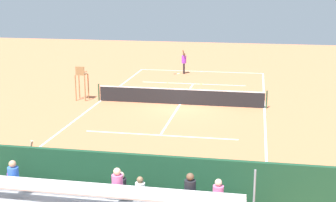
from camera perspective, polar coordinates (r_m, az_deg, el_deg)
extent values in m
plane|color=#CC7047|center=(29.01, 1.44, -0.40)|extent=(60.00, 60.00, 0.00)
cube|color=white|center=(39.66, 3.95, 3.52)|extent=(10.00, 0.10, 0.01)
cube|color=white|center=(18.77, -3.93, -8.70)|extent=(10.00, 0.10, 0.01)
cube|color=white|center=(28.68, 11.35, -0.85)|extent=(0.10, 22.00, 0.01)
cube|color=white|center=(30.17, -7.98, 0.04)|extent=(0.10, 22.00, 0.01)
cube|color=white|center=(34.84, 3.01, 2.05)|extent=(7.50, 0.10, 0.01)
cube|color=white|center=(23.29, -0.92, -4.07)|extent=(7.50, 0.10, 0.01)
cube|color=white|center=(29.01, 1.44, -0.40)|extent=(0.10, 12.10, 0.01)
cube|color=white|center=(39.66, 3.95, 3.52)|extent=(0.10, 0.30, 0.01)
cube|color=black|center=(28.90, 1.44, 0.47)|extent=(10.00, 0.02, 0.91)
cube|color=white|center=(28.79, 1.45, 1.41)|extent=(10.00, 0.04, 0.06)
cylinder|color=#2D5133|center=(28.55, 11.60, 0.18)|extent=(0.10, 0.10, 1.07)
cylinder|color=#2D5133|center=(30.08, -8.20, 1.03)|extent=(0.10, 0.10, 1.07)
cube|color=#194228|center=(15.72, -6.72, -9.49)|extent=(18.00, 0.16, 2.00)
cube|color=silver|center=(15.10, -7.61, -11.26)|extent=(8.60, 0.36, 0.04)
cube|color=silver|center=(14.86, -7.85, -10.85)|extent=(8.60, 0.03, 0.36)
cube|color=silver|center=(14.23, -8.67, -10.95)|extent=(8.60, 0.36, 0.04)
cube|color=silver|center=(13.99, -8.95, -10.51)|extent=(8.60, 0.03, 0.36)
cube|color=silver|center=(13.36, -9.88, -10.61)|extent=(8.60, 0.36, 0.04)
cube|color=silver|center=(13.12, -10.19, -10.13)|extent=(8.60, 0.03, 0.36)
cube|color=#2D2D33|center=(14.14, -5.41, -10.84)|extent=(0.32, 0.40, 0.12)
cylinder|color=black|center=(13.91, -5.57, -9.98)|extent=(0.30, 0.30, 0.45)
sphere|color=beige|center=(13.79, -5.60, -8.74)|extent=(0.20, 0.20, 0.20)
cube|color=#2D2D33|center=(14.94, -3.19, -11.26)|extent=(0.32, 0.40, 0.12)
cylinder|color=white|center=(14.72, -3.32, -10.46)|extent=(0.30, 0.30, 0.45)
sphere|color=#8C6647|center=(14.59, -3.34, -9.29)|extent=(0.20, 0.20, 0.20)
cube|color=#2D2D33|center=(16.36, -17.69, -9.62)|extent=(0.32, 0.40, 0.12)
cylinder|color=purple|center=(16.15, -17.97, -8.86)|extent=(0.30, 0.30, 0.45)
sphere|color=#8C6647|center=(16.03, -18.06, -7.79)|extent=(0.20, 0.20, 0.20)
cube|color=#2D2D33|center=(14.29, -17.53, -9.21)|extent=(0.32, 0.40, 0.12)
cylinder|color=blue|center=(14.09, -17.85, -8.33)|extent=(0.30, 0.30, 0.45)
sphere|color=tan|center=(13.97, -17.95, -7.09)|extent=(0.20, 0.20, 0.20)
cube|color=#2D2D33|center=(13.70, 5.97, -11.71)|extent=(0.32, 0.40, 0.12)
cylinder|color=pink|center=(13.47, 5.95, -10.84)|extent=(0.30, 0.30, 0.45)
sphere|color=beige|center=(13.33, 5.99, -9.57)|extent=(0.20, 0.20, 0.20)
cube|color=#2D2D33|center=(12.85, 2.68, -11.25)|extent=(0.32, 0.40, 0.12)
cylinder|color=black|center=(12.62, 2.62, -10.31)|extent=(0.30, 0.30, 0.45)
sphere|color=brown|center=(12.49, 2.64, -8.95)|extent=(0.20, 0.20, 0.20)
cube|color=#2D2D33|center=(13.22, -5.84, -10.55)|extent=(0.32, 0.40, 0.12)
cylinder|color=pink|center=(13.00, -6.02, -9.62)|extent=(0.30, 0.30, 0.45)
sphere|color=beige|center=(12.87, -6.06, -8.30)|extent=(0.20, 0.20, 0.20)
cylinder|color=olive|center=(30.62, -9.42, 1.72)|extent=(0.07, 0.07, 1.60)
cylinder|color=olive|center=(30.82, -10.47, 1.76)|extent=(0.07, 0.07, 1.60)
cylinder|color=olive|center=(30.07, -9.81, 1.48)|extent=(0.07, 0.07, 1.60)
cylinder|color=olive|center=(30.28, -10.87, 1.52)|extent=(0.07, 0.07, 1.60)
cube|color=olive|center=(30.28, -10.21, 3.15)|extent=(0.56, 0.56, 0.06)
cube|color=olive|center=(30.01, -10.39, 3.57)|extent=(0.56, 0.06, 0.48)
cube|color=olive|center=(30.16, -9.76, 3.42)|extent=(0.04, 0.48, 0.04)
cube|color=olive|center=(30.34, -10.68, 3.44)|extent=(0.04, 0.48, 0.04)
cube|color=#33383D|center=(16.25, 0.70, -10.70)|extent=(1.80, 0.40, 0.05)
cylinder|color=#33383D|center=(16.25, 3.36, -11.61)|extent=(0.06, 0.06, 0.45)
cylinder|color=#33383D|center=(16.48, -1.92, -11.21)|extent=(0.06, 0.06, 0.45)
cube|color=#33383D|center=(15.96, 0.59, -9.99)|extent=(1.80, 0.04, 0.36)
cube|color=black|center=(16.55, -5.64, -11.31)|extent=(0.90, 0.36, 0.36)
cylinder|color=black|center=(38.70, 1.91, 3.92)|extent=(0.14, 0.14, 0.85)
cylinder|color=black|center=(38.48, 1.89, 3.86)|extent=(0.14, 0.14, 0.85)
cylinder|color=purple|center=(38.47, 1.91, 4.95)|extent=(0.39, 0.39, 0.60)
sphere|color=brown|center=(38.40, 1.91, 5.55)|extent=(0.22, 0.22, 0.22)
cylinder|color=brown|center=(38.17, 1.89, 5.64)|extent=(0.26, 0.11, 0.55)
cylinder|color=brown|center=(38.68, 1.93, 5.05)|extent=(0.10, 0.10, 0.50)
cylinder|color=black|center=(38.43, 0.86, 3.23)|extent=(0.25, 0.17, 0.03)
torus|color=#D8CC4C|center=(38.53, 1.23, 3.26)|extent=(0.42, 0.42, 0.02)
cylinder|color=white|center=(38.53, 1.23, 3.26)|extent=(0.25, 0.25, 0.00)
sphere|color=#CCDB33|center=(34.66, 3.94, 2.03)|extent=(0.07, 0.07, 0.07)
sphere|color=#CCDB33|center=(35.12, -0.09, 2.22)|extent=(0.07, 0.07, 0.07)
cylinder|color=#232328|center=(17.57, -16.41, -9.42)|extent=(0.14, 0.14, 0.85)
cylinder|color=#232328|center=(17.72, -15.93, -9.18)|extent=(0.14, 0.14, 0.85)
cylinder|color=yellow|center=(17.38, -16.33, -7.10)|extent=(0.44, 0.44, 0.60)
sphere|color=beige|center=(17.24, -16.43, -5.83)|extent=(0.22, 0.22, 0.22)
cylinder|color=beige|center=(17.36, -15.96, -5.34)|extent=(0.26, 0.15, 0.55)
cylinder|color=beige|center=(17.22, -16.83, -7.23)|extent=(0.11, 0.11, 0.50)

